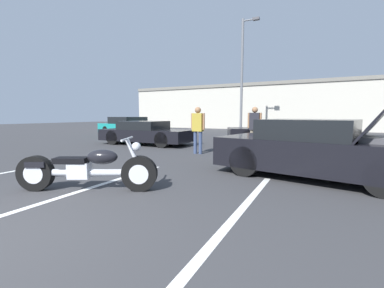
# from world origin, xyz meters

# --- Properties ---
(parking_stripe_middle) EXTENTS (0.12, 4.91, 0.01)m
(parking_stripe_middle) POSITION_xyz_m (-0.51, 1.96, 0.00)
(parking_stripe_middle) COLOR white
(parking_stripe_middle) RESTS_ON ground
(parking_stripe_back) EXTENTS (0.12, 4.91, 0.01)m
(parking_stripe_back) POSITION_xyz_m (2.28, 1.96, 0.00)
(parking_stripe_back) COLOR white
(parking_stripe_back) RESTS_ON ground
(far_building) EXTENTS (32.00, 4.20, 4.40)m
(far_building) POSITION_xyz_m (0.00, 25.30, 2.34)
(far_building) COLOR beige
(far_building) RESTS_ON ground
(light_pole) EXTENTS (1.21, 0.28, 7.93)m
(light_pole) POSITION_xyz_m (-1.85, 17.00, 4.35)
(light_pole) COLOR slate
(light_pole) RESTS_ON ground
(motorcycle) EXTENTS (2.29, 1.26, 0.95)m
(motorcycle) POSITION_xyz_m (-0.42, 2.11, 0.38)
(motorcycle) COLOR black
(motorcycle) RESTS_ON ground
(show_car_hood_open) EXTENTS (4.30, 2.62, 1.99)m
(show_car_hood_open) POSITION_xyz_m (3.17, 5.03, 0.62)
(show_car_hood_open) COLOR black
(show_car_hood_open) RESTS_ON ground
(parked_car_mid_left_row) EXTENTS (4.30, 1.76, 1.07)m
(parked_car_mid_left_row) POSITION_xyz_m (-3.96, 8.53, 0.52)
(parked_car_mid_left_row) COLOR black
(parked_car_mid_left_row) RESTS_ON ground
(parked_car_left_row) EXTENTS (4.71, 2.76, 1.23)m
(parked_car_left_row) POSITION_xyz_m (-8.22, 12.38, 0.58)
(parked_car_left_row) COLOR teal
(parked_car_left_row) RESTS_ON ground
(parked_car_mid_right_row) EXTENTS (4.81, 3.44, 1.07)m
(parked_car_mid_right_row) POSITION_xyz_m (1.20, 11.89, 0.53)
(parked_car_mid_right_row) COLOR black
(parked_car_mid_right_row) RESTS_ON ground
(spectator_near_motorcycle) EXTENTS (0.52, 0.22, 1.65)m
(spectator_near_motorcycle) POSITION_xyz_m (1.01, 8.56, 0.97)
(spectator_near_motorcycle) COLOR gray
(spectator_near_motorcycle) RESTS_ON ground
(spectator_by_show_car) EXTENTS (0.52, 0.21, 1.62)m
(spectator_by_show_car) POSITION_xyz_m (-0.57, 6.96, 0.96)
(spectator_by_show_car) COLOR #38476B
(spectator_by_show_car) RESTS_ON ground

